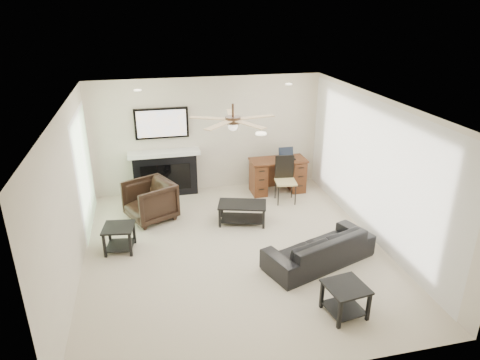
{
  "coord_description": "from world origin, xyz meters",
  "views": [
    {
      "loc": [
        -1.32,
        -6.17,
        3.9
      ],
      "look_at": [
        0.2,
        0.49,
        1.08
      ],
      "focal_mm": 32.0,
      "sensor_mm": 36.0,
      "label": 1
    }
  ],
  "objects_px": {
    "coffee_table": "(242,213)",
    "desk": "(278,176)",
    "sofa": "(319,248)",
    "armchair": "(150,201)",
    "fireplace_unit": "(164,153)"
  },
  "relations": [
    {
      "from": "armchair",
      "to": "coffee_table",
      "type": "relative_size",
      "value": 0.94
    },
    {
      "from": "sofa",
      "to": "armchair",
      "type": "xyz_separation_m",
      "value": [
        -2.6,
        2.15,
        0.11
      ]
    },
    {
      "from": "desk",
      "to": "coffee_table",
      "type": "bearing_deg",
      "value": -130.91
    },
    {
      "from": "sofa",
      "to": "coffee_table",
      "type": "xyz_separation_m",
      "value": [
        -0.9,
        1.6,
        -0.07
      ]
    },
    {
      "from": "armchair",
      "to": "fireplace_unit",
      "type": "relative_size",
      "value": 0.44
    },
    {
      "from": "coffee_table",
      "to": "desk",
      "type": "xyz_separation_m",
      "value": [
        1.1,
        1.27,
        0.18
      ]
    },
    {
      "from": "coffee_table",
      "to": "desk",
      "type": "distance_m",
      "value": 1.69
    },
    {
      "from": "sofa",
      "to": "armchair",
      "type": "distance_m",
      "value": 3.38
    },
    {
      "from": "coffee_table",
      "to": "fireplace_unit",
      "type": "xyz_separation_m",
      "value": [
        -1.33,
        1.65,
        0.75
      ]
    },
    {
      "from": "coffee_table",
      "to": "desk",
      "type": "relative_size",
      "value": 0.74
    },
    {
      "from": "sofa",
      "to": "coffee_table",
      "type": "height_order",
      "value": "sofa"
    },
    {
      "from": "desk",
      "to": "sofa",
      "type": "bearing_deg",
      "value": -93.97
    },
    {
      "from": "fireplace_unit",
      "to": "coffee_table",
      "type": "bearing_deg",
      "value": -51.24
    },
    {
      "from": "coffee_table",
      "to": "fireplace_unit",
      "type": "height_order",
      "value": "fireplace_unit"
    },
    {
      "from": "armchair",
      "to": "fireplace_unit",
      "type": "bearing_deg",
      "value": 135.92
    }
  ]
}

